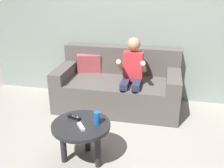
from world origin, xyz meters
name	(u,v)px	position (x,y,z in m)	size (l,w,h in m)	color
ground_plane	(118,158)	(0.00, 0.00, 0.00)	(9.19, 9.19, 0.00)	#9E998E
wall_back	(139,14)	(0.00, 1.56, 1.25)	(4.60, 0.05, 2.50)	gray
couch	(117,87)	(-0.22, 1.17, 0.29)	(1.68, 0.80, 0.80)	#56514C
person_seated_on_couch	(132,73)	(0.00, 0.98, 0.58)	(0.36, 0.44, 1.02)	#282D47
coffee_table	(82,130)	(-0.34, -0.10, 0.35)	(0.56, 0.56, 0.42)	#232326
game_remote_white_near_edge	(81,127)	(-0.31, -0.17, 0.44)	(0.11, 0.13, 0.03)	white
game_remote_black_center	(74,117)	(-0.43, -0.02, 0.44)	(0.14, 0.08, 0.03)	black
soda_can	(97,118)	(-0.19, -0.07, 0.49)	(0.07, 0.07, 0.12)	#1959B2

